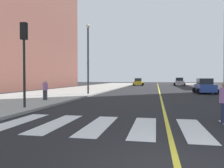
% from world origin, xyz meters
% --- Properties ---
extents(sidewalk_kerb_west, '(10.00, 120.00, 0.15)m').
position_xyz_m(sidewalk_kerb_west, '(-12.20, 20.00, 0.07)').
color(sidewalk_kerb_west, '#9E9B93').
rests_on(sidewalk_kerb_west, ground).
extents(crosswalk_paint, '(13.50, 4.00, 0.01)m').
position_xyz_m(crosswalk_paint, '(0.00, 4.00, 0.01)').
color(crosswalk_paint, silver).
rests_on(crosswalk_paint, ground).
extents(lane_divider_paint, '(0.16, 80.00, 0.01)m').
position_xyz_m(lane_divider_paint, '(0.00, 40.00, 0.01)').
color(lane_divider_paint, yellow).
rests_on(lane_divider_paint, ground).
extents(low_rise_brick_west, '(16.00, 32.00, 21.86)m').
position_xyz_m(low_rise_brick_west, '(-27.83, 33.02, 10.93)').
color(low_rise_brick_west, brown).
rests_on(low_rise_brick_west, ground).
extents(car_blue_nearest, '(2.64, 4.21, 1.88)m').
position_xyz_m(car_blue_nearest, '(5.50, 24.95, 0.88)').
color(car_blue_nearest, '#2D479E').
rests_on(car_blue_nearest, ground).
extents(car_silver_second, '(3.00, 4.72, 2.08)m').
position_xyz_m(car_silver_second, '(5.43, 55.84, 0.97)').
color(car_silver_second, '#B7B7BC').
rests_on(car_silver_second, ground).
extents(car_yellow_third, '(2.76, 4.37, 1.94)m').
position_xyz_m(car_yellow_third, '(-4.98, 53.79, 0.91)').
color(car_yellow_third, gold).
rests_on(car_yellow_third, ground).
extents(traffic_light_far_corner, '(0.36, 0.41, 5.02)m').
position_xyz_m(traffic_light_far_corner, '(-8.13, 7.43, 3.66)').
color(traffic_light_far_corner, black).
rests_on(traffic_light_far_corner, sidewalk_kerb_west).
extents(pedestrian_walking_west, '(0.39, 0.39, 1.58)m').
position_xyz_m(pedestrian_walking_west, '(-9.17, 11.92, 1.02)').
color(pedestrian_walking_west, '#38383D').
rests_on(pedestrian_walking_west, sidewalk_kerb_west).
extents(street_lamp, '(0.44, 0.44, 7.81)m').
position_xyz_m(street_lamp, '(-7.97, 19.62, 4.73)').
color(street_lamp, '#38383D').
rests_on(street_lamp, sidewalk_kerb_west).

